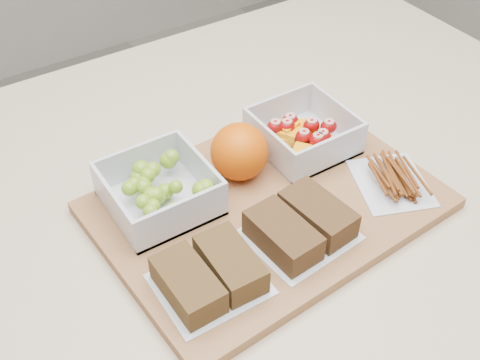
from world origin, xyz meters
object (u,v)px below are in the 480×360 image
Objects in this scene: pretzel_bag at (392,177)px; sandwich_bag_center at (300,225)px; fruit_container at (303,134)px; sandwich_bag_left at (210,275)px; cutting_board at (267,205)px; orange at (239,152)px; grape_container at (160,189)px.

sandwich_bag_center is at bearing -176.80° from pretzel_bag.
fruit_container reaches higher than sandwich_bag_left.
sandwich_bag_left reaches higher than cutting_board.
orange reaches higher than cutting_board.
orange is (-0.11, -0.00, 0.02)m from fruit_container.
grape_container is 1.64× the size of orange.
grape_container is at bearing 178.60° from fruit_container.
sandwich_bag_center is 0.16m from pretzel_bag.
fruit_container is at bearing 51.82° from sandwich_bag_center.
grape_container is 0.22m from fruit_container.
pretzel_bag is at bearing 2.77° from sandwich_bag_left.
pretzel_bag is at bearing -25.25° from cutting_board.
cutting_board is 3.23× the size of sandwich_bag_center.
grape_container is at bearing 84.26° from sandwich_bag_left.
cutting_board is at bearing -31.46° from grape_container.
cutting_board is at bearing 87.96° from sandwich_bag_center.
grape_container is 1.02× the size of fruit_container.
orange is at bearing 47.27° from sandwich_bag_left.
sandwich_bag_center is (0.11, -0.14, -0.00)m from grape_container.
pretzel_bag is (0.05, -0.13, -0.01)m from fruit_container.
grape_container is 0.97× the size of sandwich_bag_center.
pretzel_bag is (0.16, 0.01, -0.01)m from sandwich_bag_center.
cutting_board is at bearing 30.05° from sandwich_bag_left.
cutting_board is 0.13m from fruit_container.
sandwich_bag_left is at bearing -149.03° from fruit_container.
grape_container is at bearing 176.26° from orange.
orange is 0.20m from pretzel_bag.
fruit_container reaches higher than cutting_board.
fruit_container is (0.22, -0.01, -0.00)m from grape_container.
sandwich_bag_left is (-0.13, -0.14, -0.02)m from orange.
fruit_container reaches higher than pretzel_bag.
sandwich_bag_left is at bearing -95.74° from grape_container.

